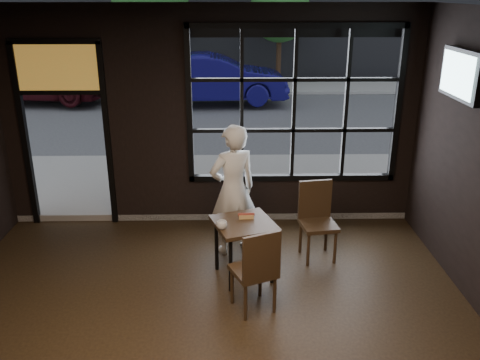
{
  "coord_description": "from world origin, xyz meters",
  "views": [
    {
      "loc": [
        0.29,
        -3.66,
        3.35
      ],
      "look_at": [
        0.4,
        2.2,
        1.15
      ],
      "focal_mm": 38.0,
      "sensor_mm": 36.0,
      "label": 1
    }
  ],
  "objects_px": {
    "cafe_table": "(244,249)",
    "man": "(233,190)",
    "chair_near": "(253,268)",
    "navy_car": "(214,79)"
  },
  "relations": [
    {
      "from": "chair_near",
      "to": "navy_car",
      "type": "relative_size",
      "value": 0.23
    },
    {
      "from": "cafe_table",
      "to": "chair_near",
      "type": "relative_size",
      "value": 0.74
    },
    {
      "from": "cafe_table",
      "to": "chair_near",
      "type": "height_order",
      "value": "chair_near"
    },
    {
      "from": "cafe_table",
      "to": "man",
      "type": "height_order",
      "value": "man"
    },
    {
      "from": "cafe_table",
      "to": "man",
      "type": "bearing_deg",
      "value": 81.53
    },
    {
      "from": "cafe_table",
      "to": "navy_car",
      "type": "height_order",
      "value": "navy_car"
    },
    {
      "from": "navy_car",
      "to": "man",
      "type": "bearing_deg",
      "value": -179.4
    },
    {
      "from": "chair_near",
      "to": "man",
      "type": "height_order",
      "value": "man"
    },
    {
      "from": "cafe_table",
      "to": "man",
      "type": "xyz_separation_m",
      "value": [
        -0.13,
        0.67,
        0.52
      ]
    },
    {
      "from": "navy_car",
      "to": "cafe_table",
      "type": "bearing_deg",
      "value": -178.88
    }
  ]
}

